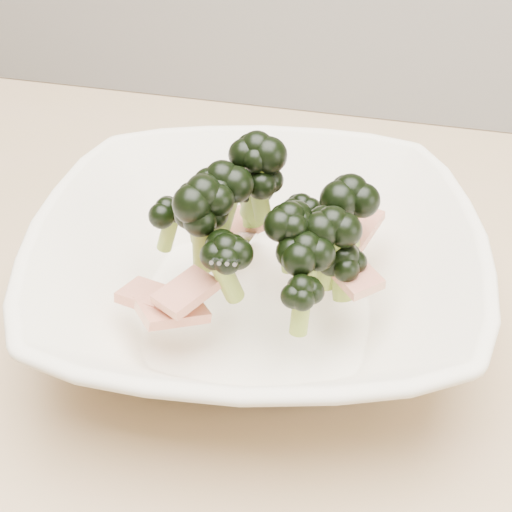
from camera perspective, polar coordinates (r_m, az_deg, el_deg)
name	(u,v)px	position (r m, az deg, el deg)	size (l,w,h in m)	color
dining_table	(263,463)	(0.56, 0.53, -16.23)	(1.20, 0.80, 0.75)	tan
broccoli_dish	(257,265)	(0.50, 0.07, -0.70)	(0.36, 0.36, 0.13)	#F2E7CD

